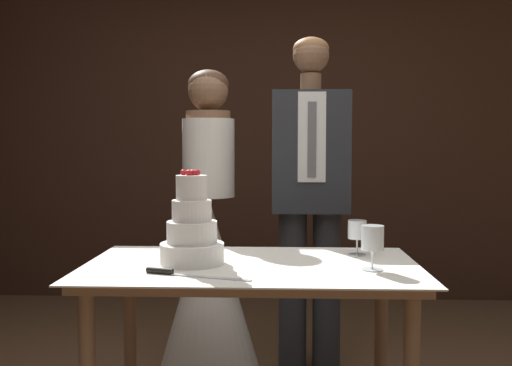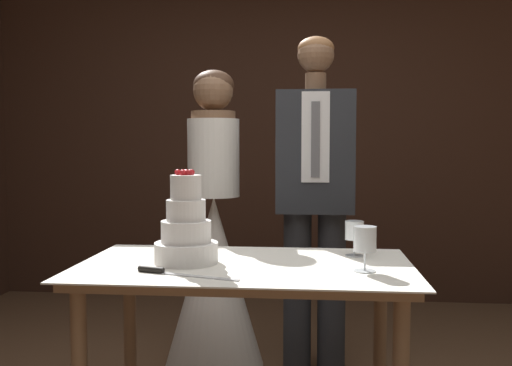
{
  "view_description": "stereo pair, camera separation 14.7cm",
  "coord_description": "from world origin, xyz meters",
  "px_view_note": "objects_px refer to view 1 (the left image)",
  "views": [
    {
      "loc": [
        0.14,
        -2.12,
        1.21
      ],
      "look_at": [
        0.04,
        0.48,
        1.04
      ],
      "focal_mm": 40.0,
      "sensor_mm": 36.0,
      "label": 1
    },
    {
      "loc": [
        0.29,
        -2.11,
        1.21
      ],
      "look_at": [
        0.04,
        0.48,
        1.04
      ],
      "focal_mm": 40.0,
      "sensor_mm": 36.0,
      "label": 2
    }
  ],
  "objects_px": {
    "cake_table": "(251,289)",
    "tiered_cake": "(192,232)",
    "wine_glass_near": "(373,240)",
    "bride": "(209,258)",
    "groom": "(310,188)",
    "cake_knife": "(177,273)",
    "wine_glass_middle": "(357,232)"
  },
  "relations": [
    {
      "from": "tiered_cake",
      "to": "groom",
      "type": "distance_m",
      "value": 1.03
    },
    {
      "from": "cake_knife",
      "to": "groom",
      "type": "height_order",
      "value": "groom"
    },
    {
      "from": "cake_table",
      "to": "tiered_cake",
      "type": "bearing_deg",
      "value": -179.18
    },
    {
      "from": "tiered_cake",
      "to": "groom",
      "type": "xyz_separation_m",
      "value": [
        0.5,
        0.89,
        0.1
      ]
    },
    {
      "from": "cake_table",
      "to": "bride",
      "type": "bearing_deg",
      "value": 107.11
    },
    {
      "from": "tiered_cake",
      "to": "wine_glass_near",
      "type": "relative_size",
      "value": 2.21
    },
    {
      "from": "cake_knife",
      "to": "wine_glass_middle",
      "type": "relative_size",
      "value": 2.63
    },
    {
      "from": "cake_knife",
      "to": "wine_glass_near",
      "type": "xyz_separation_m",
      "value": [
        0.7,
        0.11,
        0.1
      ]
    },
    {
      "from": "wine_glass_near",
      "to": "wine_glass_middle",
      "type": "height_order",
      "value": "wine_glass_near"
    },
    {
      "from": "cake_table",
      "to": "tiered_cake",
      "type": "xyz_separation_m",
      "value": [
        -0.23,
        -0.0,
        0.22
      ]
    },
    {
      "from": "tiered_cake",
      "to": "cake_knife",
      "type": "height_order",
      "value": "tiered_cake"
    },
    {
      "from": "tiered_cake",
      "to": "wine_glass_middle",
      "type": "height_order",
      "value": "tiered_cake"
    },
    {
      "from": "wine_glass_near",
      "to": "cake_knife",
      "type": "bearing_deg",
      "value": -170.99
    },
    {
      "from": "wine_glass_near",
      "to": "wine_glass_middle",
      "type": "xyz_separation_m",
      "value": [
        -0.02,
        0.29,
        -0.01
      ]
    },
    {
      "from": "groom",
      "to": "bride",
      "type": "bearing_deg",
      "value": 179.92
    },
    {
      "from": "groom",
      "to": "tiered_cake",
      "type": "bearing_deg",
      "value": -119.44
    },
    {
      "from": "bride",
      "to": "groom",
      "type": "height_order",
      "value": "groom"
    },
    {
      "from": "cake_knife",
      "to": "bride",
      "type": "distance_m",
      "value": 1.1
    },
    {
      "from": "cake_table",
      "to": "groom",
      "type": "relative_size",
      "value": 0.72
    },
    {
      "from": "wine_glass_middle",
      "to": "bride",
      "type": "distance_m",
      "value": 1.02
    },
    {
      "from": "wine_glass_near",
      "to": "bride",
      "type": "height_order",
      "value": "bride"
    },
    {
      "from": "wine_glass_middle",
      "to": "bride",
      "type": "relative_size",
      "value": 0.09
    },
    {
      "from": "wine_glass_middle",
      "to": "bride",
      "type": "height_order",
      "value": "bride"
    },
    {
      "from": "tiered_cake",
      "to": "bride",
      "type": "relative_size",
      "value": 0.22
    },
    {
      "from": "wine_glass_middle",
      "to": "wine_glass_near",
      "type": "bearing_deg",
      "value": -86.81
    },
    {
      "from": "cake_table",
      "to": "wine_glass_near",
      "type": "height_order",
      "value": "wine_glass_near"
    },
    {
      "from": "cake_table",
      "to": "bride",
      "type": "distance_m",
      "value": 0.93
    },
    {
      "from": "cake_table",
      "to": "wine_glass_near",
      "type": "distance_m",
      "value": 0.5
    },
    {
      "from": "wine_glass_near",
      "to": "tiered_cake",
      "type": "bearing_deg",
      "value": 172.45
    },
    {
      "from": "cake_table",
      "to": "wine_glass_middle",
      "type": "bearing_deg",
      "value": 24.34
    },
    {
      "from": "groom",
      "to": "cake_knife",
      "type": "bearing_deg",
      "value": -115.7
    },
    {
      "from": "tiered_cake",
      "to": "wine_glass_middle",
      "type": "relative_size",
      "value": 2.49
    }
  ]
}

